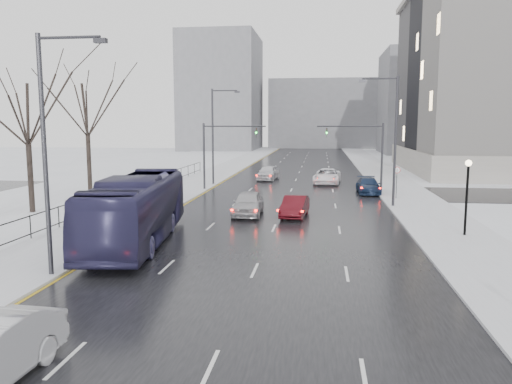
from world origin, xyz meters
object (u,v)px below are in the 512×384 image
at_px(no_uturn_sign, 397,173).
at_px(sedan_right_cross, 327,176).
at_px(sedan_center_near, 248,203).
at_px(tree_park_d, 33,214).
at_px(bus, 137,209).
at_px(lamppost_r_mid, 467,186).
at_px(streetlight_l_near, 49,144).
at_px(sedan_center_far, 268,173).
at_px(streetlight_l_far, 215,132).
at_px(sedan_right_near, 295,206).
at_px(tree_park_e, 90,194).
at_px(mast_signal_right, 370,149).
at_px(sedan_right_far, 368,186).
at_px(streetlight_r_mid, 392,135).
at_px(mast_signal_left, 215,148).

relative_size(no_uturn_sign, sedan_right_cross, 0.46).
bearing_deg(sedan_center_near, sedan_right_cross, 72.09).
relative_size(tree_park_d, bus, 0.95).
bearing_deg(lamppost_r_mid, sedan_right_cross, 106.90).
relative_size(streetlight_l_near, sedan_center_far, 2.02).
relative_size(no_uturn_sign, sedan_center_far, 0.55).
xyz_separation_m(streetlight_l_far, no_uturn_sign, (17.37, -8.00, -3.32)).
bearing_deg(sedan_right_near, no_uturn_sign, 53.72).
distance_m(tree_park_d, tree_park_e, 10.01).
bearing_deg(streetlight_l_near, mast_signal_right, 61.04).
xyz_separation_m(streetlight_l_far, sedan_right_cross, (11.67, 2.68, -4.77)).
relative_size(streetlight_l_near, sedan_center_near, 2.02).
xyz_separation_m(sedan_center_near, sedan_right_far, (9.43, 12.44, -0.12)).
bearing_deg(tree_park_e, streetlight_l_near, -67.31).
bearing_deg(sedan_center_far, streetlight_r_mid, -50.41).
xyz_separation_m(tree_park_d, no_uturn_sign, (27.00, 10.00, 2.30)).
bearing_deg(sedan_right_near, streetlight_l_far, 124.38).
xyz_separation_m(bus, sedan_center_far, (3.84, 31.03, -0.98)).
height_order(mast_signal_left, sedan_right_far, mast_signal_left).
bearing_deg(bus, streetlight_l_near, -107.55).
bearing_deg(sedan_right_near, bus, -127.36).
distance_m(streetlight_l_near, sedan_right_near, 18.28).
distance_m(lamppost_r_mid, sedan_center_near, 14.36).
bearing_deg(bus, lamppost_r_mid, 4.03).
bearing_deg(sedan_right_far, sedan_right_cross, 116.58).
height_order(tree_park_d, streetlight_l_near, streetlight_l_near).
xyz_separation_m(lamppost_r_mid, sedan_right_far, (-3.80, 17.65, -2.19)).
bearing_deg(sedan_right_near, tree_park_e, 160.83).
distance_m(no_uturn_sign, sedan_right_cross, 12.19).
relative_size(streetlight_r_mid, sedan_right_far, 2.03).
distance_m(streetlight_r_mid, lamppost_r_mid, 10.73).
relative_size(streetlight_l_near, mast_signal_left, 1.54).
height_order(streetlight_r_mid, streetlight_l_far, same).
xyz_separation_m(streetlight_r_mid, sedan_right_cross, (-4.67, 14.68, -4.77)).
distance_m(streetlight_r_mid, sedan_center_far, 21.33).
height_order(bus, sedan_right_far, bus).
bearing_deg(no_uturn_sign, streetlight_l_near, -125.89).
distance_m(tree_park_d, sedan_right_far, 28.49).
distance_m(mast_signal_right, bus, 26.00).
distance_m(mast_signal_right, sedan_right_far, 3.37).
bearing_deg(tree_park_d, sedan_right_cross, 44.16).
xyz_separation_m(mast_signal_right, no_uturn_sign, (1.87, -4.00, -1.81)).
height_order(mast_signal_right, bus, mast_signal_right).
height_order(bus, sedan_center_near, bus).
height_order(lamppost_r_mid, sedan_right_cross, lamppost_r_mid).
relative_size(streetlight_r_mid, streetlight_l_near, 1.00).
bearing_deg(mast_signal_right, no_uturn_sign, -64.89).
xyz_separation_m(tree_park_e, sedan_right_cross, (21.70, 10.68, 0.85)).
relative_size(streetlight_l_far, mast_signal_left, 1.54).
relative_size(no_uturn_sign, sedan_center_near, 0.55).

